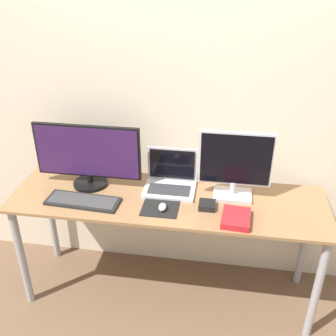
{
  "coord_description": "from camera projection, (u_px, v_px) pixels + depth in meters",
  "views": [
    {
      "loc": [
        0.3,
        -1.65,
        2.02
      ],
      "look_at": [
        -0.0,
        0.3,
        0.94
      ],
      "focal_mm": 42.0,
      "sensor_mm": 36.0,
      "label": 1
    }
  ],
  "objects": [
    {
      "name": "ground_plane",
      "position": [
        161.0,
        323.0,
        2.44
      ],
      "size": [
        12.0,
        12.0,
        0.0
      ],
      "primitive_type": "plane",
      "color": "brown"
    },
    {
      "name": "wall_back",
      "position": [
        176.0,
        98.0,
        2.38
      ],
      "size": [
        7.0,
        0.05,
        2.5
      ],
      "color": "beige",
      "rests_on": "ground_plane"
    },
    {
      "name": "desk",
      "position": [
        167.0,
        213.0,
        2.37
      ],
      "size": [
        1.87,
        0.55,
        0.75
      ],
      "color": "olive",
      "rests_on": "ground_plane"
    },
    {
      "name": "monitor_left",
      "position": [
        88.0,
        156.0,
        2.36
      ],
      "size": [
        0.65,
        0.21,
        0.4
      ],
      "color": "black",
      "rests_on": "desk"
    },
    {
      "name": "monitor_right",
      "position": [
        235.0,
        165.0,
        2.24
      ],
      "size": [
        0.42,
        0.16,
        0.41
      ],
      "color": "silver",
      "rests_on": "desk"
    },
    {
      "name": "laptop",
      "position": [
        170.0,
        179.0,
        2.41
      ],
      "size": [
        0.31,
        0.23,
        0.24
      ],
      "color": "silver",
      "rests_on": "desk"
    },
    {
      "name": "keyboard",
      "position": [
        83.0,
        201.0,
        2.28
      ],
      "size": [
        0.44,
        0.18,
        0.02
      ],
      "color": "black",
      "rests_on": "desk"
    },
    {
      "name": "mousepad",
      "position": [
        160.0,
        207.0,
        2.24
      ],
      "size": [
        0.21,
        0.2,
        0.0
      ],
      "color": "black",
      "rests_on": "desk"
    },
    {
      "name": "mouse",
      "position": [
        162.0,
        207.0,
        2.2
      ],
      "size": [
        0.04,
        0.07,
        0.03
      ],
      "color": "silver",
      "rests_on": "mousepad"
    },
    {
      "name": "book",
      "position": [
        236.0,
        218.0,
        2.12
      ],
      "size": [
        0.16,
        0.2,
        0.04
      ],
      "color": "red",
      "rests_on": "desk"
    },
    {
      "name": "power_brick",
      "position": [
        207.0,
        205.0,
        2.23
      ],
      "size": [
        0.09,
        0.09,
        0.03
      ],
      "color": "black",
      "rests_on": "desk"
    }
  ]
}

